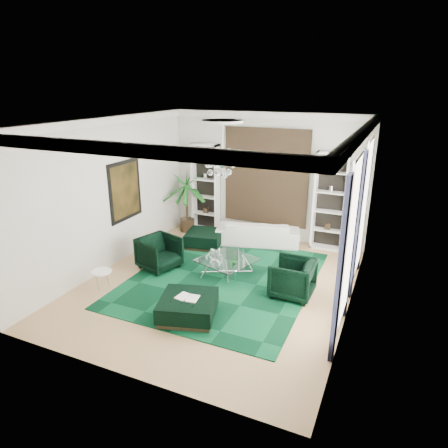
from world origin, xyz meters
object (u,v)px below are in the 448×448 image
at_px(ottoman_front, 188,308).
at_px(armchair_right, 292,278).
at_px(palm, 186,194).
at_px(sofa, 258,232).
at_px(coffee_table, 227,267).
at_px(armchair_left, 159,253).
at_px(ottoman_side, 205,239).
at_px(side_table, 103,280).

bearing_deg(ottoman_front, armchair_right, 45.83).
relative_size(ottoman_front, palm, 0.45).
bearing_deg(sofa, palm, -17.46).
relative_size(sofa, coffee_table, 2.00).
height_order(armchair_left, ottoman_side, armchair_left).
distance_m(armchair_left, coffee_table, 1.80).
xyz_separation_m(sofa, coffee_table, (0.00, -2.30, -0.15)).
relative_size(coffee_table, ottoman_front, 1.09).
relative_size(sofa, ottoman_side, 2.41).
xyz_separation_m(armchair_right, ottoman_side, (-3.10, 1.80, -0.20)).
height_order(coffee_table, ottoman_side, ottoman_side).
xyz_separation_m(ottoman_front, palm, (-2.50, 4.50, 1.02)).
bearing_deg(ottoman_front, coffee_table, 91.36).
distance_m(armchair_right, ottoman_front, 2.45).
distance_m(armchair_left, palm, 2.95).
bearing_deg(coffee_table, side_table, -141.79).
bearing_deg(coffee_table, armchair_left, -168.69).
distance_m(sofa, armchair_right, 3.18).
distance_m(sofa, ottoman_side, 1.60).
xyz_separation_m(ottoman_side, palm, (-1.10, 0.95, 1.02)).
height_order(ottoman_front, palm, palm).
bearing_deg(armchair_left, ottoman_front, -117.32).
height_order(sofa, armchair_left, armchair_left).
distance_m(ottoman_side, side_table, 3.45).
bearing_deg(side_table, ottoman_front, -5.95).
bearing_deg(sofa, armchair_right, 108.32).
bearing_deg(armchair_right, side_table, -69.44).
distance_m(coffee_table, side_table, 2.99).
relative_size(armchair_left, ottoman_side, 0.93).
bearing_deg(side_table, coffee_table, 38.21).
height_order(armchair_left, armchair_right, armchair_right).
distance_m(ottoman_side, ottoman_front, 3.82).
bearing_deg(side_table, ottoman_side, 73.14).
relative_size(armchair_right, ottoman_front, 0.85).
height_order(sofa, ottoman_side, sofa).
relative_size(armchair_right, side_table, 2.04).
xyz_separation_m(sofa, armchair_left, (-1.75, -2.65, 0.07)).
xyz_separation_m(armchair_left, ottoman_side, (0.40, 1.80, -0.20)).
bearing_deg(coffee_table, palm, 135.59).
height_order(sofa, palm, palm).
relative_size(ottoman_side, ottoman_front, 0.91).
xyz_separation_m(ottoman_side, side_table, (-1.00, -3.30, -0.00)).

